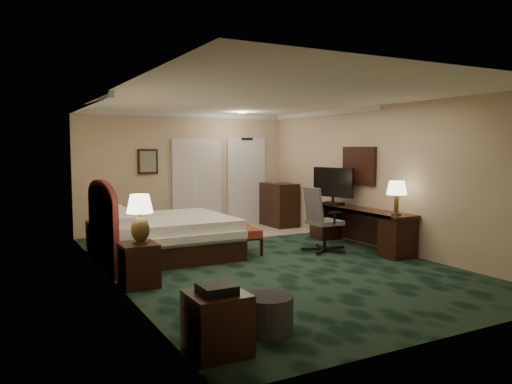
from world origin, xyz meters
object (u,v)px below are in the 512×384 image
side_table (217,323)px  lamp_far (102,204)px  nightstand_far (101,237)px  desk_chair (325,219)px  nightstand_near (139,265)px  ottoman (267,314)px  lamp_near (140,219)px  bed_bench (237,238)px  bed (166,237)px  minibar (279,205)px  tv (333,186)px  desk (358,228)px

side_table → lamp_far: bearing=90.2°
nightstand_far → desk_chair: bearing=-27.0°
nightstand_near → lamp_far: bearing=89.6°
nightstand_far → ottoman: 4.91m
lamp_near → bed_bench: bearing=34.3°
bed → minibar: size_ratio=2.08×
bed → side_table: (-0.90, -4.25, -0.06)m
bed_bench → side_table: (-2.20, -4.07, 0.05)m
ottoman → tv: bearing=45.8°
nightstand_far → desk: 4.81m
nightstand_near → desk: (4.44, 0.69, 0.07)m
bed_bench → ottoman: (-1.52, -3.83, -0.05)m
minibar → desk_chair: bearing=-104.9°
side_table → desk: size_ratio=0.22×
lamp_far → tv: 4.52m
bed → desk: bearing=-15.4°
bed_bench → nightstand_far: bearing=162.8°
ottoman → minibar: bearing=58.1°
desk → desk_chair: size_ratio=2.17×
nightstand_far → tv: tv is taller
desk_chair → minibar: 3.06m
lamp_far → ottoman: bearing=-81.9°
ottoman → side_table: (-0.67, -0.24, 0.10)m
lamp_far → bed_bench: bearing=-25.2°
nightstand_near → tv: tv is taller
bed → bed_bench: bearing=-7.9°
lamp_near → nightstand_far: bearing=90.9°
ottoman → side_table: bearing=-160.2°
side_table → minibar: 7.60m
bed_bench → desk: size_ratio=0.54×
minibar → side_table: bearing=-125.2°
minibar → tv: bearing=-90.5°
nightstand_near → lamp_near: size_ratio=0.89×
bed → lamp_far: bearing=136.6°
nightstand_near → bed: bearing=60.7°
bed_bench → desk_chair: (1.39, -0.83, 0.36)m
side_table → desk_chair: 4.85m
lamp_near → desk_chair: bearing=10.7°
bed_bench → side_table: size_ratio=2.45×
side_table → desk: 5.49m
tv → desk_chair: bearing=-150.0°
lamp_near → bed: bearing=61.8°
tv → minibar: (0.02, 2.17, -0.60)m
nightstand_near → desk_chair: (3.63, 0.65, 0.30)m
lamp_near → desk: bearing=9.2°
lamp_near → side_table: bearing=-89.8°
bed_bench → desk: (2.21, -0.79, 0.14)m
lamp_near → desk: lamp_near is taller
ottoman → lamp_far: bearing=98.1°
bed → minibar: (3.48, 1.95, 0.18)m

